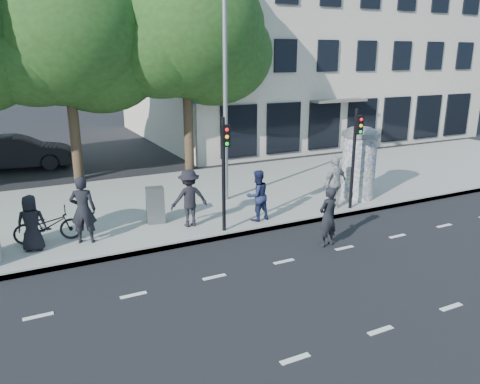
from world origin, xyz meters
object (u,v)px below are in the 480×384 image
traffic_pole_far (355,149)px  man_road (328,217)px  car_mid (18,152)px  cabinet_right (342,181)px  ped_b (83,210)px  ped_e (335,183)px  ped_a (31,223)px  ped_f (358,174)px  ad_column_right (359,161)px  street_lamp (226,69)px  ped_d (189,198)px  ped_c (257,195)px  bicycle (48,226)px  traffic_pole_near (224,163)px  cabinet_left (155,205)px

traffic_pole_far → man_road: bearing=-141.7°
car_mid → cabinet_right: bearing=-128.5°
ped_b → cabinet_right: bearing=-158.7°
cabinet_right → ped_e: bearing=-123.9°
ped_a → ped_f: size_ratio=0.92×
ad_column_right → man_road: ad_column_right is taller
street_lamp → ped_d: street_lamp is taller
ped_b → ped_d: (3.10, -0.06, -0.07)m
street_lamp → ped_c: (-0.07, -2.43, -3.83)m
traffic_pole_far → bicycle: bearing=171.3°
ped_d → ped_e: (5.02, -0.62, 0.03)m
ped_d → bicycle: size_ratio=0.98×
ped_a → ped_f: ped_f is taller
traffic_pole_near → ped_b: (-3.88, 0.96, -1.12)m
ad_column_right → ped_c: ad_column_right is taller
traffic_pole_far → ped_f: 2.07m
ped_a → cabinet_right: 10.61m
ped_b → traffic_pole_near: bearing=-174.7°
ped_a → ped_c: bearing=-170.8°
ad_column_right → ped_e: size_ratio=1.45×
ped_e → man_road: 3.03m
car_mid → ped_b: bearing=-166.1°
traffic_pole_near → street_lamp: street_lamp is taller
traffic_pole_near → man_road: (2.26, -2.00, -1.36)m
street_lamp → car_mid: street_lamp is taller
ad_column_right → bicycle: size_ratio=1.45×
traffic_pole_near → cabinet_right: (5.39, 1.30, -1.48)m
traffic_pole_near → ped_e: 4.41m
traffic_pole_far → ped_b: (-8.68, 0.96, -1.12)m
street_lamp → cabinet_right: 5.89m
street_lamp → ped_f: 6.20m
ped_a → cabinet_right: ped_a is taller
ped_a → bicycle: bearing=-118.3°
ped_c → cabinet_right: 4.17m
traffic_pole_far → ped_a: 10.15m
ped_d → bicycle: (-4.02, 0.57, -0.41)m
ped_e → ped_f: ped_e is taller
ped_f → traffic_pole_far: bearing=55.0°
ad_column_right → ped_d: bearing=-179.9°
ped_b → ped_d: size_ratio=1.07×
bicycle → car_mid: 10.78m
man_road → car_mid: size_ratio=0.36×
ped_c → traffic_pole_near: bearing=9.6°
cabinet_left → car_mid: bearing=118.6°
ped_a → ped_b: ped_b is taller
ped_b → ped_d: 3.10m
ad_column_right → ped_b: ad_column_right is taller
street_lamp → ped_b: (-5.28, -1.88, -3.69)m
street_lamp → ped_d: bearing=-138.2°
ped_e → cabinet_left: 6.05m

